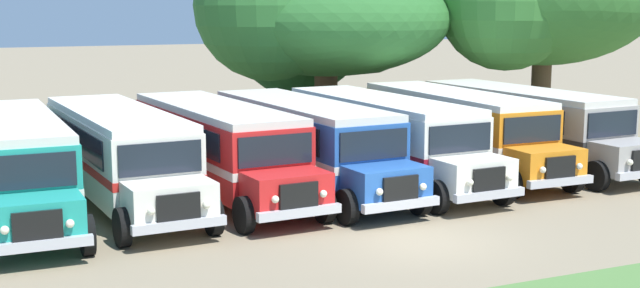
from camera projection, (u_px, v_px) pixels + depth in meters
The scene contains 9 objects.
ground_plane at pixel (418, 241), 21.67m from camera, with size 220.00×220.00×0.00m, color #84755B.
parked_bus_slot_0 at pixel (15, 161), 24.12m from camera, with size 2.68×10.84×2.82m.
parked_bus_slot_1 at pixel (119, 151), 25.74m from camera, with size 3.18×10.91×2.82m.
parked_bus_slot_2 at pixel (218, 144), 26.96m from camera, with size 3.28×10.93×2.82m.
parked_bus_slot_3 at pixel (306, 140), 27.85m from camera, with size 3.22×10.92×2.82m.
parked_bus_slot_4 at pixel (384, 134), 29.05m from camera, with size 3.14×10.90×2.82m.
parked_bus_slot_5 at pixel (457, 126), 30.97m from camera, with size 2.71×10.84×2.82m.
parked_bus_slot_6 at pixel (524, 122), 32.07m from camera, with size 3.22×10.92×2.82m.
broad_shade_tree at pixel (318, 17), 39.18m from camera, with size 12.12×12.55×9.22m.
Camera 1 is at (-10.89, -18.11, 5.96)m, focal length 47.63 mm.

